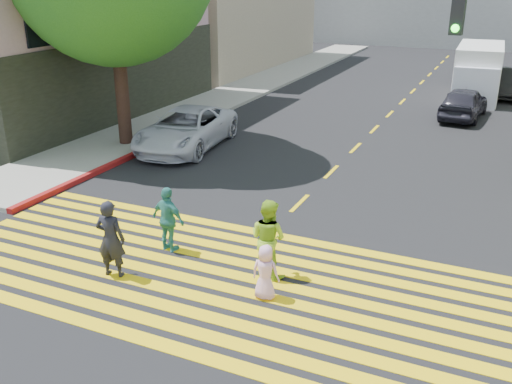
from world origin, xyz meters
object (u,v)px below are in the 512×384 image
Objects in this scene: pedestrian_woman at (268,238)px; silver_car at (484,68)px; pedestrian_man at (111,239)px; white_van at (478,74)px; pedestrian_child at (265,272)px; pedestrian_extra at (168,220)px; dark_car_near at (464,103)px; white_sedan at (186,129)px.

silver_car is at bearing -80.94° from pedestrian_woman.
pedestrian_man is 23.55m from white_van.
pedestrian_child is 0.74× the size of pedestrian_extra.
pedestrian_extra is 0.38× the size of dark_car_near.
pedestrian_man is at bearing 5.26° from pedestrian_child.
white_van is at bearing -92.32° from pedestrian_extra.
white_sedan is at bearing -79.00° from pedestrian_man.
pedestrian_man is 9.63m from white_sedan.
dark_car_near is at bearing -117.02° from pedestrian_man.
pedestrian_child is at bearing 124.30° from pedestrian_woman.
pedestrian_extra reaches higher than silver_car.
white_van is at bearing 51.19° from white_sedan.
pedestrian_extra is 0.33× the size of silver_car.
white_sedan is at bearing -54.25° from pedestrian_child.
white_sedan is at bearing 50.42° from dark_car_near.
white_van reaches higher than white_sedan.
pedestrian_man reaches higher than pedestrian_child.
pedestrian_child is at bearing 82.11° from silver_car.
dark_car_near is at bearing 39.90° from white_sedan.
dark_car_near is (2.00, 17.58, 0.12)m from pedestrian_child.
silver_car is 0.83× the size of white_van.
dark_car_near is 0.86× the size of silver_car.
pedestrian_child is 3.07m from pedestrian_extra.
white_sedan reaches higher than pedestrian_child.
white_sedan is (-3.53, 8.95, -0.14)m from pedestrian_man.
white_van is at bearing -114.02° from pedestrian_man.
pedestrian_woman is 0.33× the size of white_sedan.
white_van is at bearing 86.69° from silver_car.
pedestrian_man is 0.33× the size of white_sedan.
pedestrian_woman is 0.42× the size of dark_car_near.
white_sedan is 1.27× the size of dark_car_near.
pedestrian_woman is 1.01m from pedestrian_child.
white_sedan is 21.91m from silver_car.
dark_car_near is at bearing -99.94° from pedestrian_child.
silver_car is at bearing 88.13° from white_van.
pedestrian_extra is 27.87m from silver_car.
white_van reaches higher than pedestrian_child.
silver_car reaches higher than pedestrian_child.
silver_car is at bearing 59.88° from white_sedan.
pedestrian_extra is at bearing -105.45° from white_van.
pedestrian_man reaches higher than silver_car.
pedestrian_extra is 17.28m from dark_car_near.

